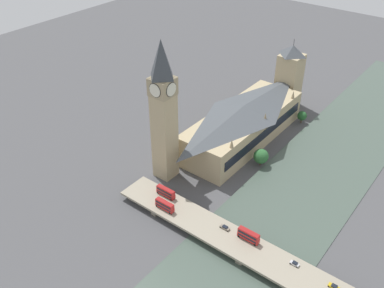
% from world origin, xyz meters
% --- Properties ---
extents(ground_plane, '(600.00, 600.00, 0.00)m').
position_xyz_m(ground_plane, '(0.00, 0.00, 0.00)').
color(ground_plane, '#4C4C4F').
extents(river_water, '(52.69, 360.00, 0.30)m').
position_xyz_m(river_water, '(-32.34, 0.00, 0.15)').
color(river_water, '#47564C').
rests_on(river_water, ground_plane).
extents(parliament_hall, '(30.30, 89.42, 23.85)m').
position_xyz_m(parliament_hall, '(17.91, -8.00, 11.85)').
color(parliament_hall, tan).
rests_on(parliament_hall, ground_plane).
extents(clock_tower, '(11.21, 11.21, 75.79)m').
position_xyz_m(clock_tower, '(31.94, 45.73, 40.15)').
color(clock_tower, tan).
rests_on(clock_tower, ground_plane).
extents(victoria_tower, '(14.22, 14.22, 46.87)m').
position_xyz_m(victoria_tower, '(17.97, -63.82, 21.44)').
color(victoria_tower, tan).
rests_on(victoria_tower, ground_plane).
extents(road_bridge, '(137.38, 16.42, 4.46)m').
position_xyz_m(road_bridge, '(-32.34, 66.95, 3.57)').
color(road_bridge, gray).
rests_on(road_bridge, ground_plane).
extents(double_decker_bus_lead, '(10.05, 2.57, 5.06)m').
position_xyz_m(double_decker_bus_lead, '(-30.18, 63.02, 7.24)').
color(double_decker_bus_lead, red).
rests_on(double_decker_bus_lead, road_bridge).
extents(double_decker_bus_mid, '(10.03, 2.51, 4.57)m').
position_xyz_m(double_decker_bus_mid, '(11.09, 70.53, 6.98)').
color(double_decker_bus_mid, red).
rests_on(double_decker_bus_mid, road_bridge).
extents(double_decker_bus_rear, '(10.37, 2.46, 4.59)m').
position_xyz_m(double_decker_bus_rear, '(16.94, 63.08, 6.99)').
color(double_decker_bus_rear, red).
rests_on(double_decker_bus_rear, road_bridge).
extents(car_northbound_mid, '(4.61, 1.85, 1.41)m').
position_xyz_m(car_northbound_mid, '(-18.40, 63.67, 5.16)').
color(car_northbound_mid, slate).
rests_on(car_northbound_mid, road_bridge).
extents(car_southbound_lead, '(4.24, 1.89, 1.34)m').
position_xyz_m(car_southbound_lead, '(-69.35, 63.86, 5.13)').
color(car_southbound_lead, gold).
rests_on(car_southbound_lead, road_bridge).
extents(car_southbound_mid, '(3.87, 1.81, 1.38)m').
position_xyz_m(car_southbound_mid, '(-52.29, 62.99, 5.15)').
color(car_southbound_mid, silver).
rests_on(car_southbound_mid, road_bridge).
extents(tree_embankment_near, '(6.03, 6.03, 8.35)m').
position_xyz_m(tree_embankment_near, '(-1.42, -48.05, 5.31)').
color(tree_embankment_near, brown).
rests_on(tree_embankment_near, ground_plane).
extents(tree_embankment_mid, '(8.36, 8.36, 10.19)m').
position_xyz_m(tree_embankment_mid, '(-3.83, 7.38, 6.00)').
color(tree_embankment_mid, brown).
rests_on(tree_embankment_mid, ground_plane).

